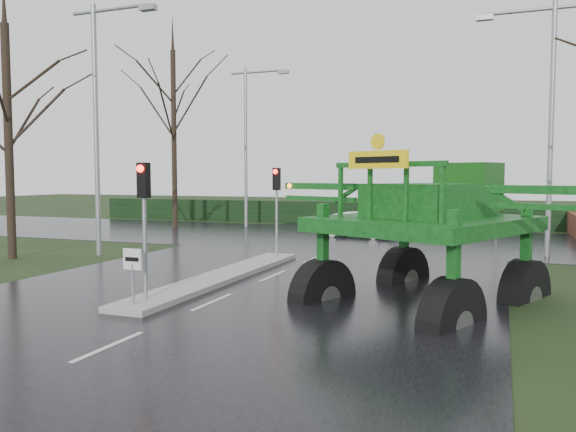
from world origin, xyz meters
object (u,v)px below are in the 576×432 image
(traffic_signal_near, at_px, (144,201))
(keep_left_sign, at_px, (133,267))
(street_light_right, at_px, (543,105))
(street_light_left_near, at_px, (102,106))
(crop_sprayer, at_px, (329,204))
(street_light_left_far, at_px, (250,132))
(white_sedan, at_px, (358,238))
(traffic_signal_mid, at_px, (277,192))
(traffic_signal_far, at_px, (497,188))

(traffic_signal_near, bearing_deg, keep_left_sign, -90.00)
(traffic_signal_near, relative_size, street_light_right, 0.35)
(street_light_left_near, relative_size, street_light_right, 1.00)
(street_light_left_near, bearing_deg, crop_sprayer, -21.81)
(crop_sprayer, bearing_deg, street_light_left_far, 144.84)
(white_sedan, bearing_deg, crop_sprayer, -158.52)
(street_light_left_near, bearing_deg, traffic_signal_mid, 12.21)
(keep_left_sign, xyz_separation_m, white_sedan, (1.05, 17.71, -1.06))
(keep_left_sign, relative_size, crop_sprayer, 0.16)
(traffic_signal_near, xyz_separation_m, street_light_left_near, (-6.89, 7.01, 3.40))
(traffic_signal_far, height_order, street_light_right, street_light_right)
(traffic_signal_far, xyz_separation_m, crop_sprayer, (-3.95, -18.31, -0.12))
(traffic_signal_far, height_order, crop_sprayer, crop_sprayer)
(street_light_left_near, distance_m, crop_sprayer, 12.10)
(keep_left_sign, distance_m, street_light_left_near, 11.32)
(traffic_signal_far, bearing_deg, street_light_left_far, 0.03)
(street_light_right, relative_size, crop_sprayer, 1.17)
(traffic_signal_mid, xyz_separation_m, white_sedan, (1.05, 8.72, -2.59))
(street_light_right, bearing_deg, traffic_signal_far, 101.95)
(street_light_right, bearing_deg, crop_sprayer, -118.71)
(street_light_left_far, bearing_deg, street_light_left_near, -90.00)
(keep_left_sign, distance_m, crop_sprayer, 5.20)
(crop_sprayer, bearing_deg, street_light_right, 85.71)
(traffic_signal_far, xyz_separation_m, white_sedan, (-6.75, -3.79, -2.59))
(traffic_signal_mid, distance_m, street_light_left_far, 14.68)
(traffic_signal_far, bearing_deg, crop_sprayer, 77.83)
(street_light_left_near, bearing_deg, traffic_signal_near, -45.47)
(traffic_signal_far, xyz_separation_m, street_light_right, (1.69, -8.01, 3.40))
(traffic_signal_mid, xyz_separation_m, street_light_left_far, (-6.89, 12.51, 3.40))
(traffic_signal_far, relative_size, street_light_left_far, 0.35)
(street_light_left_near, distance_m, street_light_left_far, 14.00)
(street_light_right, bearing_deg, white_sedan, 153.47)
(crop_sprayer, bearing_deg, traffic_signal_far, 102.25)
(street_light_left_near, distance_m, white_sedan, 14.26)
(keep_left_sign, distance_m, white_sedan, 17.78)
(street_light_right, height_order, crop_sprayer, street_light_right)
(traffic_signal_near, xyz_separation_m, traffic_signal_far, (7.80, 21.02, 0.00))
(traffic_signal_mid, bearing_deg, keep_left_sign, -90.00)
(traffic_signal_mid, relative_size, crop_sprayer, 0.41)
(white_sedan, bearing_deg, keep_left_sign, -172.83)
(keep_left_sign, height_order, street_light_right, street_light_right)
(keep_left_sign, bearing_deg, street_light_right, 54.88)
(traffic_signal_near, xyz_separation_m, white_sedan, (1.05, 17.22, -2.59))
(traffic_signal_far, bearing_deg, traffic_signal_near, 69.64)
(traffic_signal_near, bearing_deg, street_light_left_far, 108.17)
(traffic_signal_near, bearing_deg, white_sedan, 86.50)
(traffic_signal_near, xyz_separation_m, street_light_left_far, (-6.89, 21.01, 3.40))
(keep_left_sign, bearing_deg, street_light_left_near, 132.59)
(traffic_signal_far, distance_m, street_light_right, 8.86)
(traffic_signal_far, distance_m, white_sedan, 8.16)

